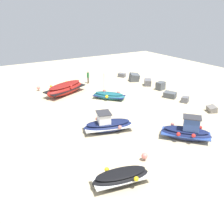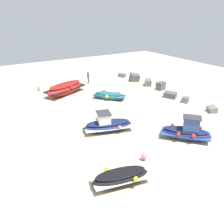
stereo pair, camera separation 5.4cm
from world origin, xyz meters
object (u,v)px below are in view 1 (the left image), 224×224
fishing_boat_3 (108,125)px  fishing_boat_4 (109,96)px  mooring_buoy_0 (144,156)px  fishing_boat_2 (187,132)px  person_walking (88,76)px  fishing_boat_0 (65,89)px  fishing_boat_1 (121,177)px  mooring_buoy_1 (38,88)px

fishing_boat_3 → fishing_boat_4: fishing_boat_4 is taller
fishing_boat_3 → mooring_buoy_0: 5.02m
fishing_boat_2 → fishing_boat_3: fishing_boat_2 is taller
fishing_boat_2 → mooring_buoy_0: bearing=-124.8°
fishing_boat_2 → person_walking: fishing_boat_2 is taller
fishing_boat_3 → mooring_buoy_0: (5.01, -0.10, -0.18)m
fishing_boat_0 → mooring_buoy_0: fishing_boat_0 is taller
fishing_boat_0 → fishing_boat_1: bearing=-124.9°
mooring_buoy_1 → fishing_boat_3: bearing=8.2°
fishing_boat_1 → mooring_buoy_0: fishing_boat_1 is taller
fishing_boat_1 → mooring_buoy_1: size_ratio=6.28×
fishing_boat_3 → fishing_boat_0: bearing=-76.4°
fishing_boat_2 → person_walking: size_ratio=2.19×
fishing_boat_2 → mooring_buoy_0: fishing_boat_2 is taller
fishing_boat_0 → fishing_boat_4: 5.49m
fishing_boat_3 → fishing_boat_4: bearing=-105.8°
fishing_boat_0 → mooring_buoy_1: (-2.98, -2.39, -0.33)m
fishing_boat_0 → mooring_buoy_0: size_ratio=10.14×
fishing_boat_2 → fishing_boat_4: 10.96m
fishing_boat_3 → person_walking: person_walking is taller
fishing_boat_0 → fishing_boat_3: size_ratio=1.29×
fishing_boat_4 → person_walking: bearing=133.3°
person_walking → mooring_buoy_1: size_ratio=2.92×
fishing_boat_2 → fishing_boat_3: 6.29m
fishing_boat_3 → mooring_buoy_1: 13.78m
fishing_boat_2 → person_walking: (-17.73, 0.28, 0.32)m
fishing_boat_0 → fishing_boat_4: (4.15, 3.58, -0.29)m
fishing_boat_0 → mooring_buoy_1: fishing_boat_0 is taller
person_walking → fishing_boat_4: bearing=136.0°
fishing_boat_0 → fishing_boat_4: size_ratio=1.58×
fishing_boat_0 → fishing_boat_4: fishing_boat_4 is taller
mooring_buoy_0 → person_walking: bearing=165.2°
fishing_boat_0 → fishing_boat_1: fishing_boat_0 is taller
fishing_boat_3 → person_walking: size_ratio=2.64×
fishing_boat_0 → fishing_boat_3: (10.66, -0.43, -0.15)m
mooring_buoy_0 → mooring_buoy_1: mooring_buoy_1 is taller
fishing_boat_0 → fishing_boat_3: bearing=-116.7°
fishing_boat_1 → fishing_boat_2: 7.35m
mooring_buoy_0 → fishing_boat_4: bearing=160.4°
mooring_buoy_1 → fishing_boat_4: bearing=40.0°
person_walking → mooring_buoy_1: (-0.35, -6.69, -0.61)m
fishing_boat_0 → person_walking: size_ratio=3.41×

